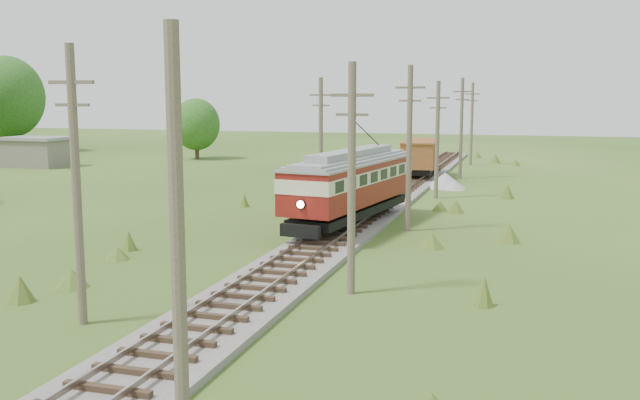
% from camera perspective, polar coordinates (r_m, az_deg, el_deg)
% --- Properties ---
extents(railbed_main, '(3.60, 96.00, 0.57)m').
position_cam_1_polar(railbed_main, '(42.98, 3.51, -1.28)').
color(railbed_main, '#605B54').
rests_on(railbed_main, ground).
extents(streetcar, '(4.79, 12.82, 5.80)m').
position_cam_1_polar(streetcar, '(39.73, 2.54, 1.57)').
color(streetcar, black).
rests_on(streetcar, ground).
extents(gondola, '(3.46, 8.88, 2.89)m').
position_cam_1_polar(gondola, '(64.08, 8.05, 3.59)').
color(gondola, black).
rests_on(gondola, ground).
extents(gravel_pile, '(3.37, 3.57, 1.22)m').
position_cam_1_polar(gravel_pile, '(58.02, 10.09, 1.51)').
color(gravel_pile, gray).
rests_on(gravel_pile, ground).
extents(utility_pole_r_1, '(0.30, 0.30, 8.80)m').
position_cam_1_polar(utility_pole_r_1, '(14.23, -11.31, -3.97)').
color(utility_pole_r_1, brown).
rests_on(utility_pole_r_1, ground).
extents(utility_pole_r_2, '(1.60, 0.30, 8.60)m').
position_cam_1_polar(utility_pole_r_2, '(26.21, 2.55, 1.86)').
color(utility_pole_r_2, brown).
rests_on(utility_pole_r_2, ground).
extents(utility_pole_r_3, '(1.60, 0.30, 9.00)m').
position_cam_1_polar(utility_pole_r_3, '(38.89, 7.15, 4.24)').
color(utility_pole_r_3, brown).
rests_on(utility_pole_r_3, ground).
extents(utility_pole_r_4, '(1.60, 0.30, 8.40)m').
position_cam_1_polar(utility_pole_r_4, '(51.77, 9.36, 4.88)').
color(utility_pole_r_4, brown).
rests_on(utility_pole_r_4, ground).
extents(utility_pole_r_5, '(1.60, 0.30, 8.90)m').
position_cam_1_polar(utility_pole_r_5, '(64.61, 11.24, 5.73)').
color(utility_pole_r_5, brown).
rests_on(utility_pole_r_5, ground).
extents(utility_pole_r_6, '(1.60, 0.30, 8.70)m').
position_cam_1_polar(utility_pole_r_6, '(77.57, 12.04, 6.05)').
color(utility_pole_r_6, brown).
rests_on(utility_pole_r_6, ground).
extents(utility_pole_l_a, '(1.60, 0.30, 9.00)m').
position_cam_1_polar(utility_pole_l_a, '(23.90, -18.92, 1.27)').
color(utility_pole_l_a, brown).
rests_on(utility_pole_l_a, ground).
extents(utility_pole_l_b, '(1.60, 0.30, 8.60)m').
position_cam_1_polar(utility_pole_l_b, '(49.42, 0.06, 4.94)').
color(utility_pole_l_b, brown).
rests_on(utility_pole_l_b, ground).
extents(tree_left_5, '(9.66, 9.66, 12.44)m').
position_cam_1_polar(tree_left_5, '(101.41, -23.80, 7.54)').
color(tree_left_5, '#38281C').
rests_on(tree_left_5, ground).
extents(tree_mid_a, '(5.46, 5.46, 7.03)m').
position_cam_1_polar(tree_mid_a, '(84.23, -9.86, 5.98)').
color(tree_mid_a, '#38281C').
rests_on(tree_mid_a, ground).
extents(shed, '(6.40, 4.40, 3.10)m').
position_cam_1_polar(shed, '(79.87, -21.79, 3.62)').
color(shed, slate).
rests_on(shed, ground).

